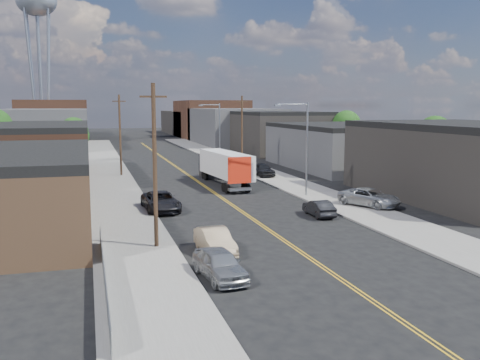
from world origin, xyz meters
TOP-DOWN VIEW (x-y plane):
  - ground at (0.00, 60.00)m, footprint 260.00×260.00m
  - centerline at (0.00, 45.00)m, footprint 0.32×120.00m
  - sidewalk_left at (-9.50, 45.00)m, footprint 5.00×140.00m
  - sidewalk_right at (9.50, 45.00)m, footprint 5.00×140.00m
  - warehouse_tan at (-18.00, 18.00)m, footprint 12.00×22.00m
  - warehouse_brown at (-18.00, 44.00)m, footprint 12.00×26.00m
  - industrial_right_a at (21.99, 20.00)m, footprint 14.00×22.00m
  - industrial_right_b at (22.00, 46.00)m, footprint 14.00×24.00m
  - industrial_right_c at (22.00, 72.00)m, footprint 14.00×22.00m
  - skyline_left_a at (-20.00, 95.00)m, footprint 16.00×30.00m
  - skyline_right_a at (20.00, 95.00)m, footprint 16.00×30.00m
  - skyline_left_b at (-20.00, 120.00)m, footprint 16.00×26.00m
  - skyline_right_b at (20.00, 120.00)m, footprint 16.00×26.00m
  - skyline_left_c at (-20.00, 140.00)m, footprint 16.00×40.00m
  - skyline_right_c at (20.00, 140.00)m, footprint 16.00×40.00m
  - water_tower at (-22.00, 110.00)m, footprint 9.00×9.00m
  - streetlight_near at (7.60, 25.00)m, footprint 3.39×0.25m
  - streetlight_far at (7.60, 60.00)m, footprint 3.39×0.25m
  - utility_pole_left_near at (-8.20, 10.00)m, footprint 1.60×0.26m
  - utility_pole_left_far at (-8.20, 45.00)m, footprint 1.60×0.26m
  - utility_pole_right at (8.20, 48.00)m, footprint 1.60×0.26m
  - chainlink_fence at (-11.50, 3.50)m, footprint 0.05×16.00m
  - tree_left_far at (-13.94, 62.00)m, footprint 4.35×4.20m
  - tree_right_near at (30.06, 36.00)m, footprint 4.60×4.48m
  - tree_right_far at (30.06, 60.00)m, footprint 4.85×4.76m
  - semi_truck at (2.19, 34.92)m, footprint 3.45×14.38m
  - car_left_a at (-5.85, 3.29)m, footprint 2.34×4.70m
  - car_left_b at (-5.00, 8.00)m, footprint 1.77×4.56m
  - car_left_c at (-6.40, 21.65)m, footprint 2.92×5.89m
  - car_right_oncoming at (5.34, 16.15)m, footprint 1.47×3.97m
  - car_right_lot_a at (11.00, 18.24)m, footprint 4.67×6.01m
  - car_right_lot_c at (8.35, 39.53)m, footprint 2.24×4.85m
  - car_ahead_truck at (4.26, 46.27)m, footprint 2.63×5.25m

SIDE VIEW (x-z plane):
  - ground at x=0.00m, z-range 0.00..0.00m
  - centerline at x=0.00m, z-range 0.00..0.01m
  - sidewalk_left at x=-9.50m, z-range 0.00..0.15m
  - sidewalk_right at x=9.50m, z-range 0.00..0.15m
  - car_right_oncoming at x=5.34m, z-range 0.00..1.30m
  - chainlink_fence at x=-11.50m, z-range 0.04..1.27m
  - car_ahead_truck at x=4.26m, z-range 0.00..1.43m
  - car_left_b at x=-5.00m, z-range 0.00..1.48m
  - car_left_a at x=-5.85m, z-range 0.00..1.54m
  - car_left_c at x=-6.40m, z-range 0.00..1.60m
  - car_right_lot_a at x=11.00m, z-range 0.15..1.67m
  - car_right_lot_c at x=8.35m, z-range 0.15..1.76m
  - semi_truck at x=2.19m, z-range 0.26..3.96m
  - warehouse_tan at x=-18.00m, z-range 0.00..5.60m
  - industrial_right_b at x=22.00m, z-range 0.00..6.10m
  - warehouse_brown at x=-18.00m, z-range 0.00..6.60m
  - skyline_left_c at x=-20.00m, z-range 0.00..7.00m
  - skyline_right_c at x=20.00m, z-range 0.00..7.00m
  - industrial_right_a at x=21.99m, z-range 0.00..7.10m
  - industrial_right_c at x=22.00m, z-range 0.00..7.60m
  - skyline_left_a at x=-20.00m, z-range 0.00..8.00m
  - skyline_right_a at x=20.00m, z-range 0.00..8.00m
  - tree_left_far at x=-13.94m, z-range 1.08..8.05m
  - tree_right_near at x=30.06m, z-range 1.15..8.59m
  - skyline_left_b at x=-20.00m, z-range 0.00..10.00m
  - skyline_right_b at x=20.00m, z-range 0.00..10.00m
  - utility_pole_left_near at x=-8.20m, z-range 0.14..10.14m
  - utility_pole_left_far at x=-8.20m, z-range 0.14..10.14m
  - utility_pole_right at x=8.20m, z-range 0.14..10.14m
  - tree_right_far at x=30.06m, z-range 1.22..9.13m
  - streetlight_near at x=7.60m, z-range 0.83..9.83m
  - streetlight_far at x=7.60m, z-range 0.83..9.83m
  - water_tower at x=-22.00m, z-range 12.20..49.10m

